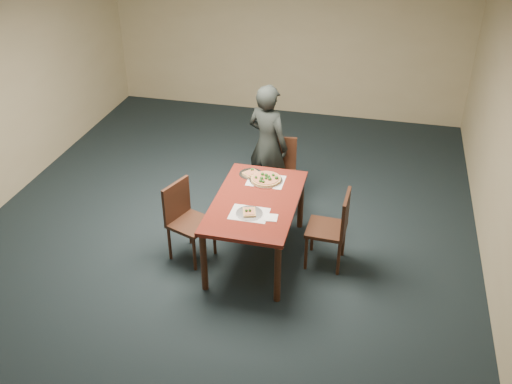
% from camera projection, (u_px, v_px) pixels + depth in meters
% --- Properties ---
extents(ground, '(8.00, 8.00, 0.00)m').
position_uv_depth(ground, '(221.00, 240.00, 6.82)').
color(ground, black).
rests_on(ground, ground).
extents(room_shell, '(8.00, 8.00, 8.00)m').
position_uv_depth(room_shell, '(215.00, 105.00, 5.92)').
color(room_shell, tan).
rests_on(room_shell, ground).
extents(dining_table, '(0.90, 1.50, 0.75)m').
position_uv_depth(dining_table, '(256.00, 207.00, 6.24)').
color(dining_table, '#531610').
rests_on(dining_table, ground).
extents(chair_far, '(0.47, 0.47, 0.91)m').
position_uv_depth(chair_far, '(279.00, 169.00, 7.26)').
color(chair_far, black).
rests_on(chair_far, ground).
extents(chair_left, '(0.54, 0.54, 0.91)m').
position_uv_depth(chair_left, '(185.00, 216.00, 6.33)').
color(chair_left, black).
rests_on(chair_left, ground).
extents(chair_right, '(0.44, 0.44, 0.91)m').
position_uv_depth(chair_right, '(334.00, 225.00, 6.18)').
color(chair_right, black).
rests_on(chair_right, ground).
extents(diner, '(0.69, 0.59, 1.60)m').
position_uv_depth(diner, '(268.00, 145.00, 7.22)').
color(diner, black).
rests_on(diner, ground).
extents(placemat_main, '(0.42, 0.32, 0.00)m').
position_uv_depth(placemat_main, '(266.00, 181.00, 6.54)').
color(placemat_main, white).
rests_on(placemat_main, dining_table).
extents(placemat_near, '(0.40, 0.30, 0.00)m').
position_uv_depth(placemat_near, '(249.00, 214.00, 5.95)').
color(placemat_near, white).
rests_on(placemat_near, dining_table).
extents(pizza_pan, '(0.38, 0.38, 0.07)m').
position_uv_depth(pizza_pan, '(266.00, 179.00, 6.53)').
color(pizza_pan, silver).
rests_on(pizza_pan, dining_table).
extents(slice_plate_near, '(0.28, 0.28, 0.06)m').
position_uv_depth(slice_plate_near, '(249.00, 213.00, 5.95)').
color(slice_plate_near, silver).
rests_on(slice_plate_near, dining_table).
extents(slice_plate_far, '(0.28, 0.28, 0.06)m').
position_uv_depth(slice_plate_far, '(251.00, 173.00, 6.66)').
color(slice_plate_far, silver).
rests_on(slice_plate_far, dining_table).
extents(napkin, '(0.15, 0.15, 0.01)m').
position_uv_depth(napkin, '(271.00, 218.00, 5.89)').
color(napkin, white).
rests_on(napkin, dining_table).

